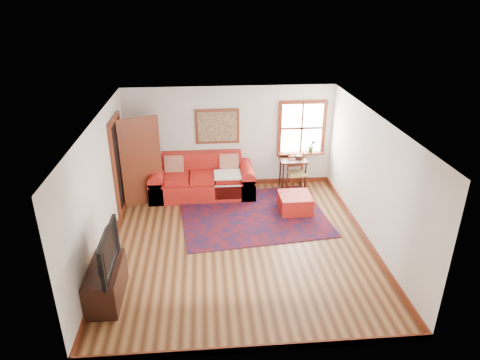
{
  "coord_description": "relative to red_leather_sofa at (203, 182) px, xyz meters",
  "views": [
    {
      "loc": [
        -0.6,
        -7.08,
        4.58
      ],
      "look_at": [
        0.06,
        0.6,
        1.09
      ],
      "focal_mm": 32.0,
      "sensor_mm": 36.0,
      "label": 1
    }
  ],
  "objects": [
    {
      "name": "room_envelope",
      "position": [
        0.7,
        -2.26,
        1.33
      ],
      "size": [
        5.04,
        5.54,
        2.52
      ],
      "color": "silver",
      "rests_on": "ground"
    },
    {
      "name": "persian_rug",
      "position": [
        1.09,
        -1.18,
        -0.31
      ],
      "size": [
        3.34,
        2.79,
        0.02
      ],
      "primitive_type": "cube",
      "rotation": [
        0.0,
        0.0,
        0.11
      ],
      "color": "#5B0D0F",
      "rests_on": "ground"
    },
    {
      "name": "doorway",
      "position": [
        -1.51,
        -0.49,
        0.75
      ],
      "size": [
        0.89,
        1.08,
        2.14
      ],
      "color": "black",
      "rests_on": "ground"
    },
    {
      "name": "media_cabinet",
      "position": [
        -1.55,
        -3.7,
        -0.02
      ],
      "size": [
        0.48,
        1.08,
        0.59
      ],
      "primitive_type": "cube",
      "color": "black",
      "rests_on": "ground"
    },
    {
      "name": "television",
      "position": [
        -1.53,
        -3.74,
        0.6
      ],
      "size": [
        0.15,
        1.14,
        0.66
      ],
      "primitive_type": "imported",
      "rotation": [
        0.0,
        0.0,
        1.57
      ],
      "color": "black",
      "rests_on": "media_cabinet"
    },
    {
      "name": "window",
      "position": [
        2.48,
        0.43,
        0.99
      ],
      "size": [
        1.18,
        0.2,
        1.38
      ],
      "color": "white",
      "rests_on": "ground"
    },
    {
      "name": "red_leather_sofa",
      "position": [
        0.0,
        0.0,
        0.0
      ],
      "size": [
        2.46,
        1.02,
        0.96
      ],
      "color": "#AF1C16",
      "rests_on": "ground"
    },
    {
      "name": "side_table",
      "position": [
        2.21,
        0.12,
        0.33
      ],
      "size": [
        0.65,
        0.48,
        0.77
      ],
      "color": "black",
      "rests_on": "ground"
    },
    {
      "name": "ground",
      "position": [
        0.7,
        -2.27,
        -0.32
      ],
      "size": [
        5.5,
        5.5,
        0.0
      ],
      "primitive_type": "plane",
      "color": "#492713",
      "rests_on": "ground"
    },
    {
      "name": "framed_artwork",
      "position": [
        0.4,
        0.44,
        1.23
      ],
      "size": [
        1.05,
        0.07,
        0.85
      ],
      "color": "maroon",
      "rests_on": "ground"
    },
    {
      "name": "ladder_back_chair",
      "position": [
        2.28,
        0.03,
        0.18
      ],
      "size": [
        0.46,
        0.44,
        0.92
      ],
      "color": "tan",
      "rests_on": "ground"
    },
    {
      "name": "candle_hurricane",
      "position": [
        -1.5,
        -3.27,
        0.36
      ],
      "size": [
        0.12,
        0.12,
        0.18
      ],
      "color": "silver",
      "rests_on": "media_cabinet"
    },
    {
      "name": "red_ottoman",
      "position": [
        2.04,
        -1.05,
        -0.12
      ],
      "size": [
        0.7,
        0.7,
        0.4
      ],
      "primitive_type": "cube",
      "rotation": [
        0.0,
        0.0,
        0.01
      ],
      "color": "#AF1C16",
      "rests_on": "ground"
    }
  ]
}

